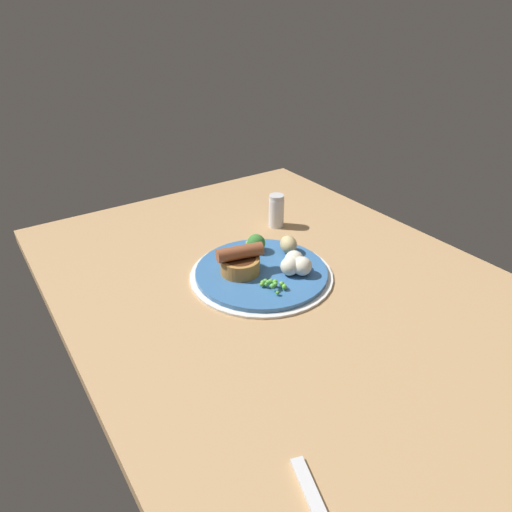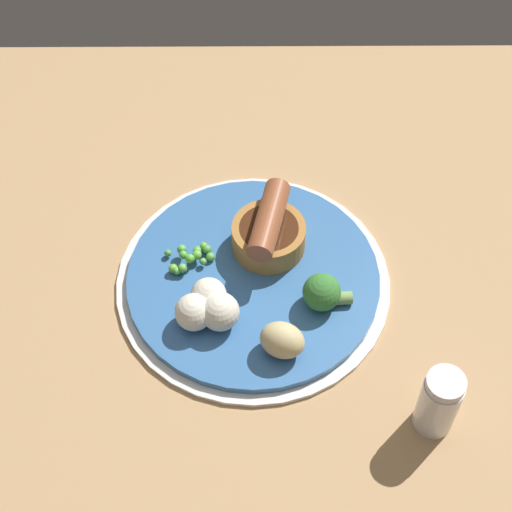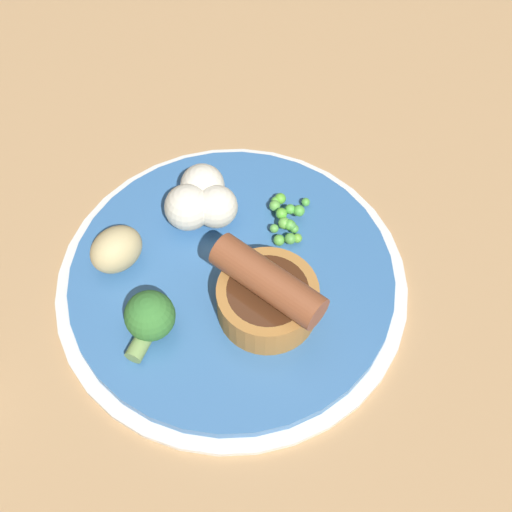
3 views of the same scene
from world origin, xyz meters
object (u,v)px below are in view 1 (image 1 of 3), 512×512
pea_pile (273,284)px  cauliflower_floret (295,264)px  salt_shaker (276,211)px  sausage_pudding (240,262)px  potato_chunk_1 (288,244)px  dinner_plate (261,273)px  broccoli_floret_near (256,243)px

pea_pile → cauliflower_floret: bearing=-73.3°
pea_pile → salt_shaker: 29.10cm
sausage_pudding → cauliflower_floret: size_ratio=1.54×
pea_pile → salt_shaker: size_ratio=0.67×
potato_chunk_1 → salt_shaker: size_ratio=0.55×
dinner_plate → salt_shaker: salt_shaker is taller
broccoli_floret_near → cauliflower_floret: same height
broccoli_floret_near → cauliflower_floret: (-11.28, -1.67, 0.03)cm
sausage_pudding → potato_chunk_1: size_ratio=2.14×
dinner_plate → broccoli_floret_near: bearing=-25.7°
dinner_plate → sausage_pudding: sausage_pudding is taller
broccoli_floret_near → pea_pile: bearing=-24.3°
pea_pile → salt_shaker: salt_shaker is taller
broccoli_floret_near → salt_shaker: bearing=125.2°
sausage_pudding → cauliflower_floret: 10.75cm
cauliflower_floret → potato_chunk_1: 8.05cm
cauliflower_floret → potato_chunk_1: bearing=-27.9°
dinner_plate → potato_chunk_1: size_ratio=6.46×
broccoli_floret_near → cauliflower_floret: size_ratio=0.83×
potato_chunk_1 → broccoli_floret_near: bearing=52.5°
pea_pile → cauliflower_floret: cauliflower_floret is taller
salt_shaker → pea_pile: bearing=142.6°
broccoli_floret_near → dinner_plate: bearing=-28.6°
salt_shaker → dinner_plate: bearing=136.6°
dinner_plate → sausage_pudding: (1.63, 3.92, 3.16)cm
pea_pile → broccoli_floret_near: 14.37cm
pea_pile → potato_chunk_1: 14.11cm
broccoli_floret_near → salt_shaker: size_ratio=0.64×
sausage_pudding → broccoli_floret_near: (5.28, -7.24, -0.48)cm
dinner_plate → pea_pile: pea_pile is taller
potato_chunk_1 → pea_pile: bearing=130.7°
pea_pile → broccoli_floret_near: bearing=-21.4°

